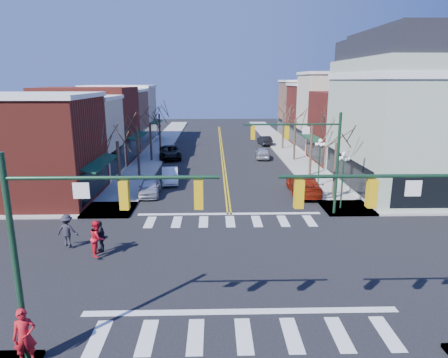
{
  "coord_description": "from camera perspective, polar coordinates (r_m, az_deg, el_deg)",
  "views": [
    {
      "loc": [
        -1.08,
        -19.21,
        9.27
      ],
      "look_at": [
        -0.4,
        6.86,
        2.8
      ],
      "focal_mm": 32.0,
      "sensor_mm": 36.0,
      "label": 1
    }
  ],
  "objects": [
    {
      "name": "ground",
      "position": [
        21.35,
        1.59,
        -11.8
      ],
      "size": [
        160.0,
        160.0,
        0.0
      ],
      "primitive_type": "plane",
      "color": "black",
      "rests_on": "ground"
    },
    {
      "name": "sidewalk_left",
      "position": [
        40.99,
        -12.23,
        0.65
      ],
      "size": [
        3.5,
        70.0,
        0.15
      ],
      "primitive_type": "cube",
      "color": "#9E9B93",
      "rests_on": "ground"
    },
    {
      "name": "sidewalk_right",
      "position": [
        41.45,
        12.28,
        0.79
      ],
      "size": [
        3.5,
        70.0,
        0.15
      ],
      "primitive_type": "cube",
      "color": "#9E9B93",
      "rests_on": "ground"
    },
    {
      "name": "bldg_left_brick_a",
      "position": [
        34.56,
        -26.19,
        3.73
      ],
      "size": [
        10.0,
        8.5,
        8.0
      ],
      "primitive_type": "cube",
      "color": "maroon",
      "rests_on": "ground"
    },
    {
      "name": "bldg_left_stucco_a",
      "position": [
        41.67,
        -21.81,
        5.33
      ],
      "size": [
        10.0,
        7.0,
        7.5
      ],
      "primitive_type": "cube",
      "color": "beige",
      "rests_on": "ground"
    },
    {
      "name": "bldg_left_brick_b",
      "position": [
        49.14,
        -18.7,
        7.34
      ],
      "size": [
        10.0,
        9.0,
        8.5
      ],
      "primitive_type": "cube",
      "color": "maroon",
      "rests_on": "ground"
    },
    {
      "name": "bldg_left_tan",
      "position": [
        57.07,
        -16.27,
        7.98
      ],
      "size": [
        10.0,
        7.5,
        7.8
      ],
      "primitive_type": "cube",
      "color": "#986C54",
      "rests_on": "ground"
    },
    {
      "name": "bldg_left_stucco_b",
      "position": [
        64.55,
        -14.56,
        8.9
      ],
      "size": [
        10.0,
        8.0,
        8.2
      ],
      "primitive_type": "cube",
      "color": "beige",
      "rests_on": "ground"
    },
    {
      "name": "bldg_right_brick_a",
      "position": [
        48.2,
        18.79,
        6.92
      ],
      "size": [
        10.0,
        8.5,
        8.0
      ],
      "primitive_type": "cube",
      "color": "maroon",
      "rests_on": "ground"
    },
    {
      "name": "bldg_right_stucco",
      "position": [
        55.41,
        16.14,
        8.97
      ],
      "size": [
        10.0,
        7.0,
        10.0
      ],
      "primitive_type": "cube",
      "color": "beige",
      "rests_on": "ground"
    },
    {
      "name": "bldg_right_brick_b",
      "position": [
        62.65,
        14.05,
        8.93
      ],
      "size": [
        10.0,
        8.0,
        8.5
      ],
      "primitive_type": "cube",
      "color": "maroon",
      "rests_on": "ground"
    },
    {
      "name": "bldg_right_tan",
      "position": [
        70.35,
        12.34,
        9.73
      ],
      "size": [
        10.0,
        8.0,
        9.0
      ],
      "primitive_type": "cube",
      "color": "#986C54",
      "rests_on": "ground"
    },
    {
      "name": "victorian_corner",
      "position": [
        38.1,
        26.31,
        8.58
      ],
      "size": [
        12.25,
        14.25,
        13.3
      ],
      "color": "#A5B39B",
      "rests_on": "ground"
    },
    {
      "name": "traffic_mast_near_left",
      "position": [
        13.42,
        -20.99,
        -6.9
      ],
      "size": [
        6.6,
        0.28,
        7.2
      ],
      "color": "#14331E",
      "rests_on": "ground"
    },
    {
      "name": "traffic_mast_near_right",
      "position": [
        14.28,
        26.41,
        -6.2
      ],
      "size": [
        6.6,
        0.28,
        7.2
      ],
      "color": "#14331E",
      "rests_on": "ground"
    },
    {
      "name": "traffic_mast_far_right",
      "position": [
        27.79,
        12.36,
        4.17
      ],
      "size": [
        6.6,
        0.28,
        7.2
      ],
      "color": "#14331E",
      "rests_on": "ground"
    },
    {
      "name": "lamppost_corner",
      "position": [
        29.89,
        16.64,
        1.16
      ],
      "size": [
        0.36,
        0.36,
        4.33
      ],
      "color": "#14331E",
      "rests_on": "ground"
    },
    {
      "name": "lamppost_midblock",
      "position": [
        36.0,
        13.51,
        3.45
      ],
      "size": [
        0.36,
        0.36,
        4.33
      ],
      "color": "#14331E",
      "rests_on": "ground"
    },
    {
      "name": "tree_left_a",
      "position": [
        31.83,
        -14.74,
        0.97
      ],
      "size": [
        0.24,
        0.24,
        4.76
      ],
      "primitive_type": "cylinder",
      "color": "#382B21",
      "rests_on": "ground"
    },
    {
      "name": "tree_left_b",
      "position": [
        39.48,
        -12.17,
        3.78
      ],
      "size": [
        0.24,
        0.24,
        5.04
      ],
      "primitive_type": "cylinder",
      "color": "#382B21",
      "rests_on": "ground"
    },
    {
      "name": "tree_left_c",
      "position": [
        47.3,
        -10.41,
        5.2
      ],
      "size": [
        0.24,
        0.24,
        4.55
      ],
      "primitive_type": "cylinder",
      "color": "#382B21",
      "rests_on": "ground"
    },
    {
      "name": "tree_left_d",
      "position": [
        55.12,
        -9.16,
        6.65
      ],
      "size": [
        0.24,
        0.24,
        4.9
      ],
      "primitive_type": "cylinder",
      "color": "#382B21",
      "rests_on": "ground"
    },
    {
      "name": "tree_right_a",
      "position": [
        32.41,
        15.56,
        1.02
      ],
      "size": [
        0.24,
        0.24,
        4.62
      ],
      "primitive_type": "cylinder",
      "color": "#382B21",
      "rests_on": "ground"
    },
    {
      "name": "tree_right_b",
      "position": [
        39.93,
        12.31,
        3.98
      ],
      "size": [
        0.24,
        0.24,
        5.18
      ],
      "primitive_type": "cylinder",
      "color": "#382B21",
      "rests_on": "ground"
    },
    {
      "name": "tree_right_c",
      "position": [
        47.66,
        10.05,
        5.45
      ],
      "size": [
        0.24,
        0.24,
        4.83
      ],
      "primitive_type": "cylinder",
      "color": "#382B21",
      "rests_on": "ground"
    },
    {
      "name": "tree_right_d",
      "position": [
        55.44,
        8.43,
        6.75
      ],
      "size": [
        0.24,
        0.24,
        4.97
      ],
      "primitive_type": "cylinder",
      "color": "#382B21",
      "rests_on": "ground"
    },
    {
      "name": "car_left_near",
      "position": [
        33.51,
        -10.57,
        -1.13
      ],
      "size": [
        1.87,
        4.18,
        1.4
      ],
      "primitive_type": "imported",
      "rotation": [
        0.0,
        0.0,
        0.06
      ],
      "color": "silver",
      "rests_on": "ground"
    },
    {
      "name": "car_left_mid",
      "position": [
        37.27,
        -7.73,
        0.49
      ],
      "size": [
        1.92,
        4.31,
        1.38
      ],
      "primitive_type": "imported",
      "rotation": [
        0.0,
        0.0,
        0.11
      ],
      "color": "white",
      "rests_on": "ground"
    },
    {
      "name": "car_left_far",
      "position": [
        48.97,
        -7.71,
        3.82
      ],
      "size": [
        3.24,
        5.84,
        1.55
      ],
      "primitive_type": "imported",
      "rotation": [
        0.0,
        0.0,
        0.12
      ],
      "color": "black",
      "rests_on": "ground"
    },
    {
      "name": "car_right_near",
      "position": [
        33.89,
        11.32,
        -0.78
      ],
      "size": [
        2.5,
        5.74,
        1.64
      ],
      "primitive_type": "imported",
      "rotation": [
        0.0,
        0.0,
        3.11
      ],
      "color": "maroon",
      "rests_on": "ground"
    },
    {
      "name": "car_right_mid",
      "position": [
        48.66,
        5.49,
        3.71
      ],
      "size": [
        1.82,
        4.1,
        1.37
      ],
      "primitive_type": "imported",
      "rotation": [
        0.0,
        0.0,
        3.09
      ],
      "color": "silver",
      "rests_on": "ground"
    },
    {
      "name": "car_right_far",
      "position": [
        59.05,
        5.84,
        5.49
      ],
      "size": [
        1.92,
        4.25,
        1.35
      ],
      "primitive_type": "imported",
      "rotation": [
        0.0,
        0.0,
        3.26
      ],
      "color": "black",
      "rests_on": "ground"
    },
    {
      "name": "pedestrian_red_a",
      "position": [
        15.45,
        -26.6,
        -19.49
      ],
      "size": [
        0.83,
        0.69,
        1.96
      ],
      "primitive_type": "imported",
      "rotation": [
        0.0,
        0.0,
        0.35
      ],
      "color": "#AF121A",
      "rests_on": "sidewalk_left"
    },
    {
      "name": "pedestrian_red_b",
      "position": [
        22.45,
        -17.64,
        -8.02
      ],
      "size": [
        0.86,
        1.04,
        1.95
      ],
      "primitive_type": "imported",
      "rotation": [
        0.0,
        0.0,
        1.71
      ],
      "color": "red",
      "rests_on": "sidewalk_left"
    },
    {
      "name": "pedestrian_dark_a",
      "position": [
        22.95,
        -17.27,
        -7.78
      ],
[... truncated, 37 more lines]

